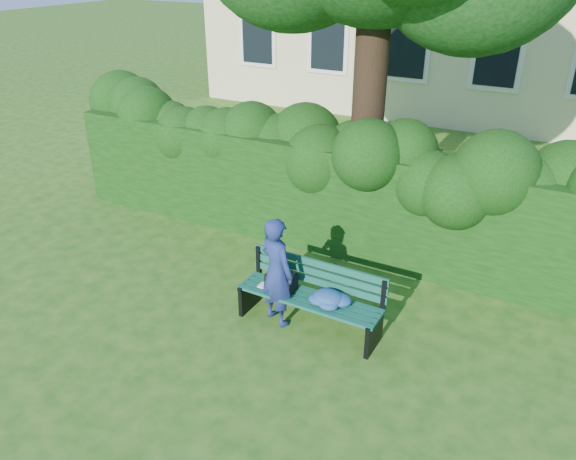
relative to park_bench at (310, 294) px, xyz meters
The scene contains 4 objects.
ground 0.89m from the park_bench, 168.70° to the left, with size 80.00×80.00×0.00m, color #1F5114.
hedge 2.49m from the park_bench, 107.21° to the left, with size 10.00×1.00×1.80m.
park_bench is the anchor object (origin of this frame).
man_reading 0.54m from the park_bench, 167.45° to the right, with size 0.57×0.37×1.55m, color navy.
Camera 1 is at (3.37, -5.81, 4.61)m, focal length 35.00 mm.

